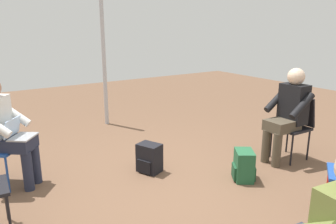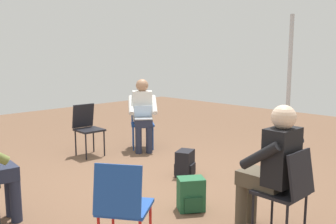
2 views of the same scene
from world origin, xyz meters
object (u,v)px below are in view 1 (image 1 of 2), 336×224
Objects in this scene: person_with_laptop at (4,127)px; person_in_black at (288,110)px; backpack_by_empty_chair at (244,167)px; backpack_near_laptop_user at (149,160)px; chair_east at (295,123)px.

person_with_laptop is 3.43m from person_in_black.
person_in_black is 3.44× the size of backpack_by_empty_chair.
person_in_black is (3.20, -1.24, 0.00)m from person_with_laptop.
person_in_black is at bearing -22.02° from backpack_near_laptop_user.
backpack_near_laptop_user is at bearing 69.42° from person_in_black.
chair_east reaches higher than backpack_by_empty_chair.
person_with_laptop is 2.73m from backpack_by_empty_chair.
person_with_laptop is 1.00× the size of person_in_black.
person_in_black is (-0.17, 0.00, 0.20)m from chair_east.
person_with_laptop reaches higher than backpack_near_laptop_user.
person_with_laptop reaches higher than chair_east.
chair_east is at bearing -90.00° from person_in_black.
chair_east is at bearing 107.90° from person_with_laptop.
backpack_by_empty_chair is at bearing -44.52° from backpack_near_laptop_user.
backpack_near_laptop_user is 1.00× the size of backpack_by_empty_chair.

